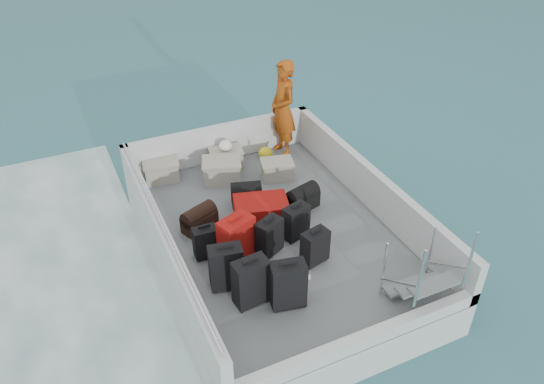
% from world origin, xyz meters
% --- Properties ---
extents(ground, '(160.00, 160.00, 0.00)m').
position_xyz_m(ground, '(0.00, 0.00, 0.00)').
color(ground, '#1A515D').
rests_on(ground, ground).
extents(ferry_hull, '(3.60, 5.00, 0.60)m').
position_xyz_m(ferry_hull, '(0.00, 0.00, 0.30)').
color(ferry_hull, silver).
rests_on(ferry_hull, ground).
extents(deck, '(3.30, 4.70, 0.02)m').
position_xyz_m(deck, '(0.00, 0.00, 0.61)').
color(deck, slate).
rests_on(deck, ferry_hull).
extents(deck_fittings, '(3.60, 5.00, 0.90)m').
position_xyz_m(deck_fittings, '(0.35, -0.32, 0.99)').
color(deck_fittings, silver).
rests_on(deck_fittings, deck).
extents(suitcase_0, '(0.48, 0.30, 0.71)m').
position_xyz_m(suitcase_0, '(-0.91, -1.20, 0.97)').
color(suitcase_0, black).
rests_on(suitcase_0, deck).
extents(suitcase_1, '(0.50, 0.34, 0.68)m').
position_xyz_m(suitcase_1, '(-1.10, -0.78, 0.96)').
color(suitcase_1, black).
rests_on(suitcase_1, deck).
extents(suitcase_2, '(0.36, 0.23, 0.51)m').
position_xyz_m(suitcase_2, '(-1.15, -0.08, 0.88)').
color(suitcase_2, black).
rests_on(suitcase_2, deck).
extents(suitcase_3, '(0.50, 0.35, 0.69)m').
position_xyz_m(suitcase_3, '(-0.49, -1.43, 0.97)').
color(suitcase_3, black).
rests_on(suitcase_3, deck).
extents(suitcase_4, '(0.45, 0.38, 0.58)m').
position_xyz_m(suitcase_4, '(-0.28, -0.39, 0.91)').
color(suitcase_4, black).
rests_on(suitcase_4, deck).
extents(suitcase_5, '(0.58, 0.46, 0.69)m').
position_xyz_m(suitcase_5, '(-0.75, -0.29, 0.97)').
color(suitcase_5, maroon).
rests_on(suitcase_5, deck).
extents(suitcase_6, '(0.43, 0.31, 0.54)m').
position_xyz_m(suitcase_6, '(0.23, -0.85, 0.89)').
color(suitcase_6, black).
rests_on(suitcase_6, deck).
extents(suitcase_7, '(0.45, 0.33, 0.56)m').
position_xyz_m(suitcase_7, '(0.24, -0.23, 0.90)').
color(suitcase_7, black).
rests_on(suitcase_7, deck).
extents(suitcase_8, '(0.97, 0.77, 0.34)m').
position_xyz_m(suitcase_8, '(-0.05, 0.42, 0.79)').
color(suitcase_8, maroon).
rests_on(suitcase_8, deck).
extents(duffel_0, '(0.61, 0.48, 0.32)m').
position_xyz_m(duffel_0, '(-1.04, 0.57, 0.78)').
color(duffel_0, black).
rests_on(duffel_0, deck).
extents(duffel_1, '(0.56, 0.42, 0.32)m').
position_xyz_m(duffel_1, '(-0.11, 0.88, 0.78)').
color(duffel_1, black).
rests_on(duffel_1, deck).
extents(duffel_2, '(0.58, 0.43, 0.32)m').
position_xyz_m(duffel_2, '(0.69, 0.39, 0.78)').
color(duffel_2, black).
rests_on(duffel_2, deck).
extents(crate_0, '(0.64, 0.49, 0.35)m').
position_xyz_m(crate_0, '(-1.19, 2.20, 0.79)').
color(crate_0, '#AFAD98').
rests_on(crate_0, deck).
extents(crate_1, '(0.75, 0.63, 0.39)m').
position_xyz_m(crate_1, '(-0.23, 1.71, 0.81)').
color(crate_1, '#AFAD98').
rests_on(crate_1, deck).
extents(crate_2, '(0.60, 0.46, 0.34)m').
position_xyz_m(crate_2, '(-0.00, 2.11, 0.79)').
color(crate_2, '#AFAD98').
rests_on(crate_2, deck).
extents(crate_3, '(0.60, 0.48, 0.32)m').
position_xyz_m(crate_3, '(0.69, 1.38, 0.78)').
color(crate_3, '#AFAD98').
rests_on(crate_3, deck).
extents(yellow_bag, '(0.28, 0.26, 0.22)m').
position_xyz_m(yellow_bag, '(0.79, 2.09, 0.73)').
color(yellow_bag, yellow).
rests_on(yellow_bag, deck).
extents(white_bag, '(0.24, 0.24, 0.18)m').
position_xyz_m(white_bag, '(-0.00, 2.11, 1.05)').
color(white_bag, white).
rests_on(white_bag, crate_2).
extents(passenger, '(0.46, 0.69, 1.85)m').
position_xyz_m(passenger, '(1.17, 2.14, 1.55)').
color(passenger, orange).
rests_on(passenger, deck).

